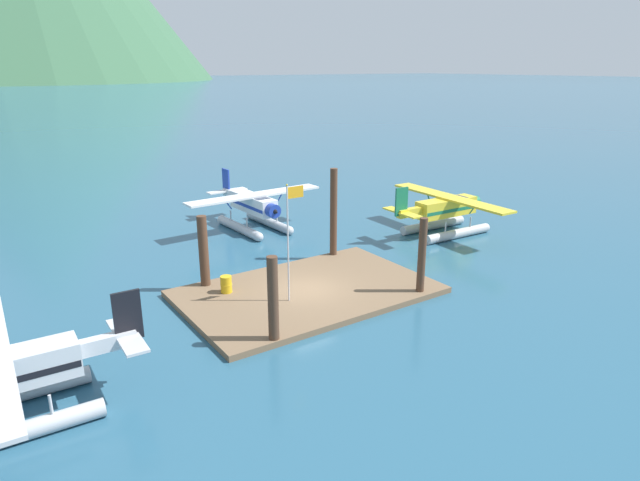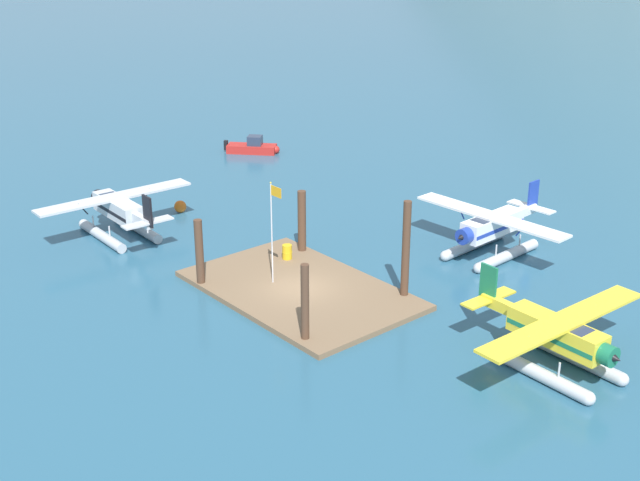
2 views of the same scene
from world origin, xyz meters
TOP-DOWN VIEW (x-y plane):
  - ground_plane at (0.00, 0.00)m, footprint 1200.00×1200.00m
  - dock_platform at (0.00, 0.00)m, footprint 12.87×8.20m
  - piling_near_left at (-4.16, -3.79)m, footprint 0.46×0.46m
  - piling_near_right at (4.70, -3.50)m, footprint 0.41×0.41m
  - piling_far_left at (-4.17, 3.55)m, footprint 0.51×0.51m
  - piling_far_right at (4.35, 3.76)m, footprint 0.43×0.43m
  - flagpole at (-1.43, -0.71)m, footprint 0.95×0.10m
  - fuel_drum at (-3.69, 2.00)m, footprint 0.62×0.62m
  - mooring_buoy at (-15.60, 1.90)m, footprint 0.85×0.85m
  - seaplane_white_bow_right at (3.35, 12.32)m, footprint 10.45×7.98m
  - seaplane_silver_port_aft at (-14.24, -3.50)m, footprint 7.98×10.44m
  - seaplane_yellow_stbd_fwd at (14.08, 3.64)m, footprint 7.98×10.44m
  - boat_red_open_west at (-24.61, 14.80)m, footprint 4.13×3.92m

SIDE VIEW (x-z plane):
  - ground_plane at x=0.00m, z-range 0.00..0.00m
  - dock_platform at x=0.00m, z-range 0.00..0.30m
  - mooring_buoy at x=-15.60m, z-range 0.00..0.85m
  - boat_red_open_west at x=-24.61m, z-range -0.26..1.24m
  - fuel_drum at x=-3.69m, z-range 0.30..1.18m
  - seaplane_white_bow_right at x=3.35m, z-range -0.34..3.50m
  - seaplane_silver_port_aft at x=-14.24m, z-range -0.34..3.50m
  - seaplane_yellow_stbd_fwd at x=14.08m, z-range -0.34..3.50m
  - piling_near_left at x=-4.16m, z-range 0.00..4.03m
  - piling_far_left at x=-4.17m, z-range 0.00..4.11m
  - piling_near_right at x=4.70m, z-range 0.00..4.22m
  - piling_far_right at x=4.35m, z-range 0.00..5.67m
  - flagpole at x=-1.43m, z-range 1.03..6.94m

